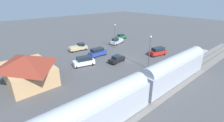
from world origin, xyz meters
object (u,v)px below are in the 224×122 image
suv_blue (98,52)px  sedan_green (121,36)px  light_pole_lot_center (115,33)px  station_building (28,68)px  pickup_tan (78,47)px  suv_white (84,61)px  light_pole_near_platform (150,48)px  suv_red (158,51)px  pedestrian_waiting_far (168,63)px  passenger_train (143,85)px  pedestrian_on_platform (179,60)px  sedan_black (117,59)px  pickup_silver (117,41)px

suv_blue → sedan_green: size_ratio=1.05×
suv_blue → light_pole_lot_center: (2.15, -8.27, 3.57)m
station_building → suv_blue: station_building is taller
station_building → pickup_tan: station_building is taller
suv_white → light_pole_near_platform: (-11.00, -9.81, 3.60)m
suv_red → pickup_tan: bearing=38.0°
pedestrian_waiting_far → pickup_tan: bearing=18.4°
station_building → light_pole_near_platform: bearing=-117.3°
light_pole_lot_center → suv_blue: bearing=104.6°
sedan_green → suv_red: bearing=164.6°
suv_blue → pedestrian_waiting_far: bearing=-158.4°
passenger_train → light_pole_near_platform: (6.80, -10.77, 1.89)m
passenger_train → sedan_green: (30.41, -25.41, -1.98)m
station_building → suv_red: size_ratio=2.14×
light_pole_lot_center → suv_red: bearing=-160.8°
sedan_green → light_pole_near_platform: light_pole_near_platform is taller
pedestrian_on_platform → pickup_tan: bearing=25.6°
suv_red → sedan_green: bearing=-15.4°
light_pole_lot_center → light_pole_near_platform: bearing=163.7°
station_building → suv_blue: size_ratio=2.27×
pedestrian_waiting_far → suv_red: suv_red is taller
sedan_black → sedan_green: 23.73m
sedan_black → light_pole_near_platform: bearing=-160.0°
passenger_train → suv_blue: (20.93, -7.27, -1.71)m
pickup_tan → sedan_green: bearing=-84.5°
pickup_silver → station_building: bearing=105.1°
light_pole_near_platform → pickup_tan: bearing=12.8°
pedestrian_waiting_far → suv_red: 8.87m
pickup_silver → passenger_train: bearing=143.5°
pedestrian_on_platform → pedestrian_waiting_far: (0.56, 3.89, 0.00)m
suv_blue → light_pole_near_platform: (-14.13, -3.50, 3.60)m
pedestrian_on_platform → pedestrian_waiting_far: same height
suv_red → suv_blue: bearing=50.4°
sedan_black → light_pole_lot_center: size_ratio=0.63×
light_pole_lot_center → suv_white: bearing=109.9°
passenger_train → pickup_silver: (26.18, -19.35, -1.83)m
light_pole_lot_center → pickup_silver: bearing=-50.9°
sedan_black → suv_blue: bearing=6.8°
pedestrian_waiting_far → suv_blue: (17.13, 6.79, -0.13)m
passenger_train → pickup_tan: bearing=-11.5°
pedestrian_on_platform → suv_white: bearing=49.4°
pedestrian_waiting_far → station_building: bearing=60.4°
pedestrian_on_platform → light_pole_near_platform: bearing=63.6°
passenger_train → pedestrian_waiting_far: passenger_train is taller
suv_white → suv_blue: same height
sedan_black → pickup_tan: size_ratio=0.84×
pedestrian_on_platform → pickup_tan: pickup_tan is taller
pickup_silver → pickup_tan: (2.35, 13.53, 0.00)m
suv_red → light_pole_near_platform: bearing=111.7°
pedestrian_on_platform → sedan_black: pedestrian_on_platform is taller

